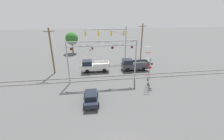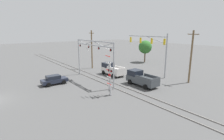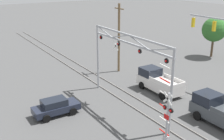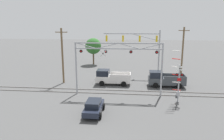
% 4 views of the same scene
% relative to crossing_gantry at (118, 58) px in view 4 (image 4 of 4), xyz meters
% --- Properties ---
extents(rail_track_near, '(80.00, 0.08, 0.10)m').
position_rel_crossing_gantry_xyz_m(rail_track_near, '(0.02, 0.28, -4.76)').
color(rail_track_near, gray).
rests_on(rail_track_near, ground_plane).
extents(rail_track_far, '(80.00, 0.08, 0.10)m').
position_rel_crossing_gantry_xyz_m(rail_track_far, '(0.02, 1.72, -4.76)').
color(rail_track_far, gray).
rests_on(rail_track_far, ground_plane).
extents(crossing_gantry, '(10.92, 0.26, 6.68)m').
position_rel_crossing_gantry_xyz_m(crossing_gantry, '(0.00, 0.00, 0.00)').
color(crossing_gantry, '#9EA0A5').
rests_on(crossing_gantry, ground_plane).
extents(crossing_signal_mast, '(1.44, 0.35, 6.10)m').
position_rel_crossing_gantry_xyz_m(crossing_signal_mast, '(7.04, -1.93, -2.57)').
color(crossing_signal_mast, '#9EA0A5').
rests_on(crossing_signal_mast, ground_plane).
extents(traffic_signal_span, '(9.57, 0.39, 7.77)m').
position_rel_crossing_gantry_xyz_m(traffic_signal_span, '(3.61, 10.80, 0.61)').
color(traffic_signal_span, '#9EA0A5').
rests_on(traffic_signal_span, ground_plane).
extents(pickup_truck_lead, '(5.12, 2.29, 2.19)m').
position_rel_crossing_gantry_xyz_m(pickup_truck_lead, '(-1.33, 4.73, -3.77)').
color(pickup_truck_lead, silver).
rests_on(pickup_truck_lead, ground_plane).
extents(pickup_truck_following, '(5.21, 2.29, 2.19)m').
position_rel_crossing_gantry_xyz_m(pickup_truck_following, '(6.41, 4.47, -3.77)').
color(pickup_truck_following, '#3D4247').
rests_on(pickup_truck_following, ground_plane).
extents(sedan_waiting, '(1.88, 3.93, 1.46)m').
position_rel_crossing_gantry_xyz_m(sedan_waiting, '(-2.00, -6.08, -4.06)').
color(sedan_waiting, '#1E2333').
rests_on(sedan_waiting, ground_plane).
extents(utility_pole_left, '(1.80, 0.28, 8.27)m').
position_rel_crossing_gantry_xyz_m(utility_pole_left, '(-8.69, 4.81, -0.54)').
color(utility_pole_left, brown).
rests_on(utility_pole_left, ground_plane).
extents(utility_pole_right, '(1.80, 0.28, 8.30)m').
position_rel_crossing_gantry_xyz_m(utility_pole_right, '(10.22, 11.61, -0.52)').
color(utility_pole_right, brown).
rests_on(utility_pole_right, ground_plane).
extents(background_tree_beyond_span, '(3.43, 3.43, 5.70)m').
position_rel_crossing_gantry_xyz_m(background_tree_beyond_span, '(-6.83, 19.83, -0.84)').
color(background_tree_beyond_span, brown).
rests_on(background_tree_beyond_span, ground_plane).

